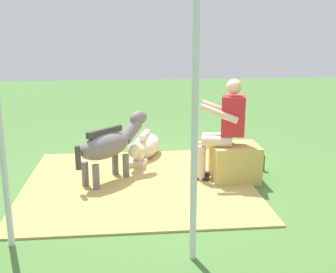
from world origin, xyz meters
TOP-DOWN VIEW (x-y plane):
  - ground_plane at (0.00, 0.00)m, footprint 24.00×24.00m
  - hay_patch at (0.30, 0.22)m, footprint 2.95×2.87m
  - hay_bale at (-1.01, 0.20)m, footprint 0.61×0.53m
  - person_seated at (-0.85, 0.18)m, footprint 0.71×0.51m
  - pony_standing at (0.66, 0.07)m, footprint 1.03×1.09m
  - pony_lying at (0.16, -0.92)m, footprint 0.65×1.35m
  - soda_bottle at (-1.51, -0.14)m, footprint 0.07×0.07m
  - tent_pole_left at (-0.13, 2.15)m, footprint 0.06×0.06m

SIDE VIEW (x-z plane):
  - ground_plane at x=0.00m, z-range 0.00..0.00m
  - hay_patch at x=0.30m, z-range 0.00..0.02m
  - soda_bottle at x=-1.51m, z-range 0.00..0.27m
  - pony_lying at x=0.16m, z-range -0.02..0.40m
  - hay_bale at x=-1.01m, z-range 0.00..0.49m
  - pony_standing at x=0.66m, z-range 0.08..0.95m
  - person_seated at x=-0.85m, z-range 0.08..1.45m
  - tent_pole_left at x=-0.13m, z-range 0.00..2.46m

